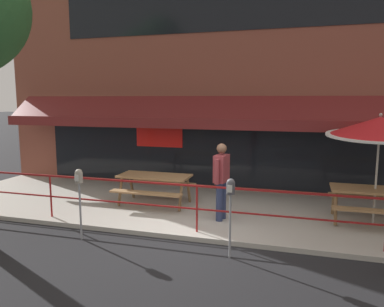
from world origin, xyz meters
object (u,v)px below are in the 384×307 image
at_px(picnic_table_centre, 375,196).
at_px(parking_meter_near, 79,183).
at_px(picnic_table_left, 155,181).
at_px(pedestrian_walking, 221,178).
at_px(parking_meter_far, 231,194).
at_px(patio_umbrella_centre, 380,127).

bearing_deg(picnic_table_centre, parking_meter_near, -157.22).
height_order(picnic_table_left, picnic_table_centre, same).
distance_m(picnic_table_centre, parking_meter_near, 6.17).
bearing_deg(picnic_table_left, parking_meter_near, -103.89).
height_order(pedestrian_walking, parking_meter_far, pedestrian_walking).
relative_size(parking_meter_near, parking_meter_far, 1.00).
bearing_deg(pedestrian_walking, picnic_table_centre, 12.06).
relative_size(picnic_table_centre, patio_umbrella_centre, 0.76).
distance_m(pedestrian_walking, parking_meter_far, 1.80).
xyz_separation_m(parking_meter_near, parking_meter_far, (2.99, -0.02, 0.00)).
bearing_deg(picnic_table_centre, patio_umbrella_centre, 90.00).
bearing_deg(picnic_table_left, parking_meter_far, -45.22).
xyz_separation_m(picnic_table_left, picnic_table_centre, (5.08, -0.02, 0.00)).
xyz_separation_m(pedestrian_walking, parking_meter_far, (0.53, -1.72, 0.09)).
height_order(picnic_table_centre, patio_umbrella_centre, patio_umbrella_centre).
relative_size(picnic_table_left, parking_meter_near, 1.27).
xyz_separation_m(picnic_table_left, parking_meter_far, (2.40, -2.42, 0.44)).
distance_m(picnic_table_left, parking_meter_near, 2.51).
relative_size(picnic_table_left, parking_meter_far, 1.27).
bearing_deg(parking_meter_near, pedestrian_walking, 34.55).
height_order(picnic_table_centre, parking_meter_far, parking_meter_far).
bearing_deg(pedestrian_walking, patio_umbrella_centre, 12.29).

